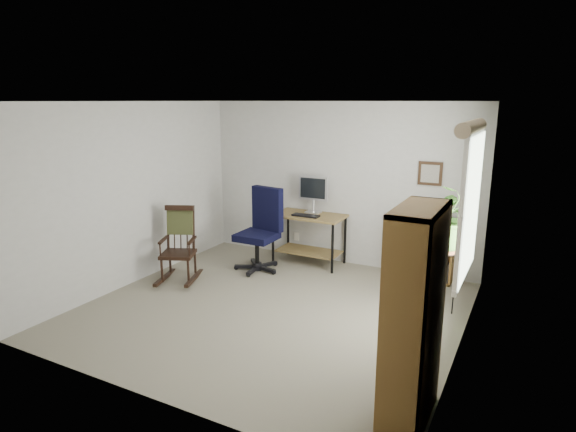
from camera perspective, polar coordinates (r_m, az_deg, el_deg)
The scene contains 18 objects.
floor at distance 5.81m, azimuth -1.86°, elevation -10.94°, with size 4.20×4.00×0.00m, color gray.
ceiling at distance 5.29m, azimuth -2.07°, elevation 13.43°, with size 4.20×4.00×0.00m, color white.
wall_back at distance 7.20m, azimuth 5.94°, elevation 3.81°, with size 4.20×0.00×2.40m, color beige.
wall_front at distance 3.88m, azimuth -16.75°, elevation -5.21°, with size 4.20×0.00×2.40m, color beige.
wall_left at distance 6.70m, azimuth -17.80°, elevation 2.49°, with size 0.00×4.00×2.40m, color beige.
wall_right at distance 4.78m, azimuth 20.51°, elevation -1.99°, with size 0.00×4.00×2.40m, color beige.
window at distance 5.03m, azimuth 20.70°, elevation 1.08°, with size 0.12×1.20×1.50m, color white, non-canonical shape.
desk at distance 7.24m, azimuth 2.50°, elevation -2.75°, with size 1.05×0.58×0.76m, color olive, non-canonical shape.
monitor at distance 7.21m, azimuth 3.03°, elevation 2.56°, with size 0.46×0.16×0.56m, color silver, non-canonical shape.
keyboard at distance 7.04m, azimuth 2.12°, elevation 0.06°, with size 0.40×0.15×0.03m, color black.
office_chair at distance 6.89m, azimuth -3.73°, elevation -1.64°, with size 0.66×0.66×1.21m, color black, non-canonical shape.
rocking_chair at distance 6.68m, azimuth -12.96°, elevation -3.27°, with size 0.53×0.89×1.03m, color black, non-canonical shape.
low_bookshelf at distance 6.84m, azimuth 15.67°, elevation -3.76°, with size 0.82×0.27×0.87m, color olive, non-canonical shape.
tall_bookshelf at distance 3.75m, azimuth 14.65°, elevation -11.60°, with size 0.32×0.74×1.69m, color olive, non-canonical shape.
plant_stand at distance 5.88m, azimuth 18.11°, elevation -6.94°, with size 0.23×0.23×0.84m, color black, non-canonical shape.
spider_plant at distance 5.61m, azimuth 18.93°, elevation 3.55°, with size 1.69×1.88×1.46m, color #3A6C25.
potted_plant_small at distance 6.67m, azimuth 18.29°, elevation -0.01°, with size 0.13×0.24×0.11m, color #3A6C25.
framed_picture at distance 6.76m, azimuth 16.49°, elevation 4.83°, with size 0.32×0.04×0.32m, color black, non-canonical shape.
Camera 1 is at (2.62, -4.60, 2.41)m, focal length 30.00 mm.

